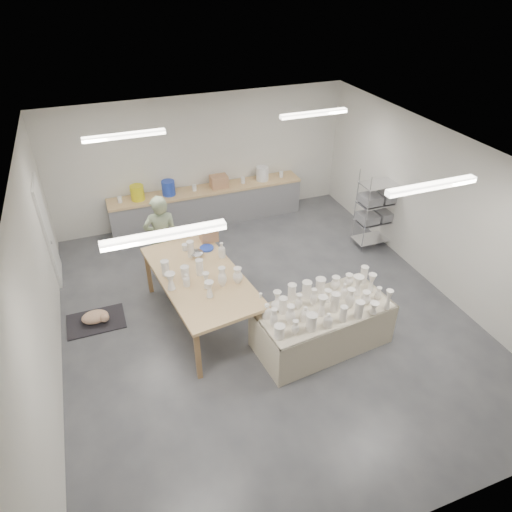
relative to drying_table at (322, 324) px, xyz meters
name	(u,v)px	position (x,y,z in m)	size (l,w,h in m)	color
room	(257,215)	(-0.74, 1.10, 1.62)	(8.00, 8.02, 3.00)	#424449
back_counter	(208,204)	(-0.64, 4.70, 0.05)	(4.60, 0.60, 1.24)	tan
wire_shelf	(378,208)	(2.57, 2.42, 0.48)	(0.88, 0.48, 1.80)	silver
drying_table	(322,324)	(0.00, 0.00, 0.00)	(2.32, 1.28, 1.15)	olive
work_table	(201,273)	(-1.66, 1.37, 0.53)	(1.64, 2.76, 1.34)	tan
rug	(96,321)	(-3.53, 1.90, -0.43)	(1.00, 0.70, 0.02)	black
cat	(96,317)	(-3.51, 1.89, -0.32)	(0.53, 0.43, 0.20)	white
potter	(162,238)	(-2.05, 2.82, 0.47)	(0.67, 0.44, 1.82)	gray
red_stool	(163,259)	(-2.05, 3.09, -0.18)	(0.37, 0.37, 0.29)	#AE182A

